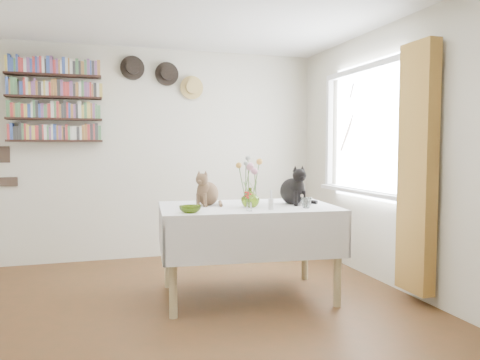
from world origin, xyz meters
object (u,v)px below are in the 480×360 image
object	(u,v)px
dining_table	(247,228)
tabby_cat	(208,187)
black_cat	(293,184)
bookshelf_unit	(55,101)
flower_vase	(250,197)

from	to	relation	value
dining_table	tabby_cat	bearing A→B (deg)	156.82
dining_table	tabby_cat	size ratio (longest dim) A/B	5.04
black_cat	bookshelf_unit	size ratio (longest dim) A/B	0.36
black_cat	flower_vase	xyz separation A→B (m)	(-0.44, -0.10, -0.10)
black_cat	flower_vase	world-z (taller)	black_cat
bookshelf_unit	black_cat	bearing A→B (deg)	-38.72
tabby_cat	bookshelf_unit	size ratio (longest dim) A/B	0.32
black_cat	bookshelf_unit	xyz separation A→B (m)	(-2.12, 1.70, 0.85)
dining_table	bookshelf_unit	xyz separation A→B (m)	(-1.69, 1.69, 1.23)
bookshelf_unit	tabby_cat	bearing A→B (deg)	-48.71
flower_vase	bookshelf_unit	distance (m)	2.64
tabby_cat	black_cat	size ratio (longest dim) A/B	0.89
tabby_cat	flower_vase	bearing A→B (deg)	-0.48
flower_vase	bookshelf_unit	bearing A→B (deg)	133.00
black_cat	bookshelf_unit	world-z (taller)	bookshelf_unit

